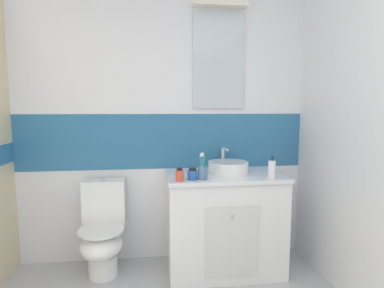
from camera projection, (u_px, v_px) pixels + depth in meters
name	position (u px, v px, depth m)	size (l,w,h in m)	color
wall_back_tiled	(165.00, 124.00, 2.84)	(3.20, 0.20, 2.50)	white
vanity_cabinet	(224.00, 221.00, 2.66)	(0.98, 0.60, 0.85)	white
sink_basin	(228.00, 167.00, 2.63)	(0.34, 0.39, 0.20)	white
toilet	(103.00, 232.00, 2.59)	(0.37, 0.50, 0.80)	white
toothbrush_cup	(203.00, 172.00, 2.38)	(0.07, 0.07, 0.22)	#4C7299
soap_dispenser	(272.00, 169.00, 2.44)	(0.06, 0.06, 0.18)	white
lotion_bottle_short	(180.00, 175.00, 2.34)	(0.06, 0.06, 0.10)	#D84C33
hair_gel_jar	(192.00, 174.00, 2.38)	(0.08, 0.08, 0.09)	#2659B2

